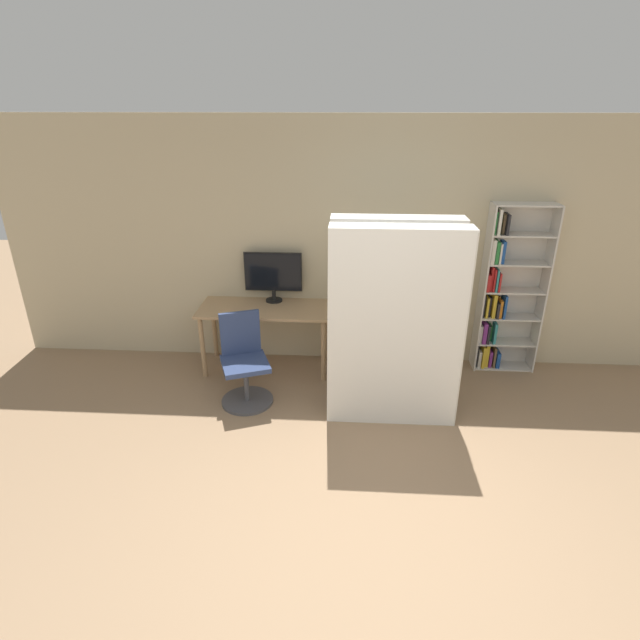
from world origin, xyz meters
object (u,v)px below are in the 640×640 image
object	(u,v)px
office_chair	(245,368)
bookshelf	(504,294)
mattress_near	(396,329)
monitor	(273,274)
mattress_far	(393,314)

from	to	relation	value
office_chair	bookshelf	xyz separation A→B (m)	(2.71, 0.89, 0.52)
office_chair	mattress_near	size ratio (longest dim) A/B	0.49
mattress_near	monitor	bearing A→B (deg)	138.99
bookshelf	mattress_near	xyz separation A→B (m)	(-1.26, -1.11, 0.05)
mattress_far	office_chair	bearing A→B (deg)	-174.70
office_chair	monitor	bearing A→B (deg)	78.26
monitor	mattress_near	size ratio (longest dim) A/B	0.34
office_chair	mattress_near	world-z (taller)	mattress_near
bookshelf	mattress_far	xyz separation A→B (m)	(-1.26, -0.75, 0.05)
bookshelf	mattress_near	distance (m)	1.68
mattress_far	bookshelf	bearing A→B (deg)	30.97
mattress_near	mattress_far	xyz separation A→B (m)	(0.00, 0.36, -0.00)
office_chair	mattress_far	xyz separation A→B (m)	(1.45, 0.13, 0.57)
mattress_near	mattress_far	size ratio (longest dim) A/B	1.00
office_chair	bookshelf	size ratio (longest dim) A/B	0.49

